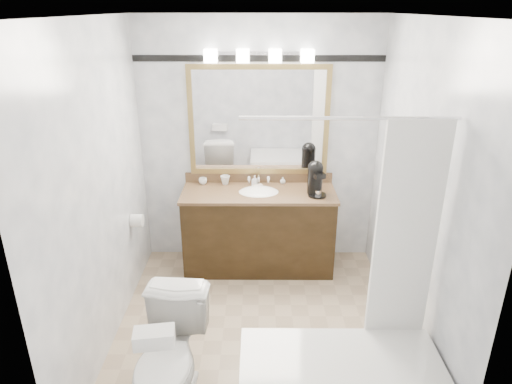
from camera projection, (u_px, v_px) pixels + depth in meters
room at (259, 193)px, 3.43m from camera, size 2.42×2.62×2.52m
vanity at (259, 228)px, 4.68m from camera, size 1.53×0.58×0.97m
mirror at (259, 121)px, 4.53m from camera, size 1.40×0.04×1.10m
vanity_light_bar at (259, 55)px, 4.24m from camera, size 1.02×0.14×0.12m
accent_stripe at (259, 58)px, 4.31m from camera, size 2.40×0.01×0.06m
bathtub at (344, 384)px, 2.97m from camera, size 1.30×0.75×1.96m
tp_roll at (137, 220)px, 4.26m from camera, size 0.11×0.12×0.12m
toilet at (169, 361)px, 3.00m from camera, size 0.50×0.80×0.79m
tissue_box at (154, 337)px, 2.56m from camera, size 0.24×0.15×0.09m
coffee_maker at (315, 177)px, 4.40m from camera, size 0.18×0.22×0.34m
cup_left at (203, 181)px, 4.71m from camera, size 0.09×0.09×0.07m
cup_right at (225, 180)px, 4.70m from camera, size 0.12×0.12×0.09m
soap_bottle_a at (255, 181)px, 4.64m from camera, size 0.07×0.07×0.11m
soap_bottle_b at (283, 180)px, 4.71m from camera, size 0.07×0.07×0.07m
soap_bar at (258, 186)px, 4.63m from camera, size 0.10×0.08×0.03m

